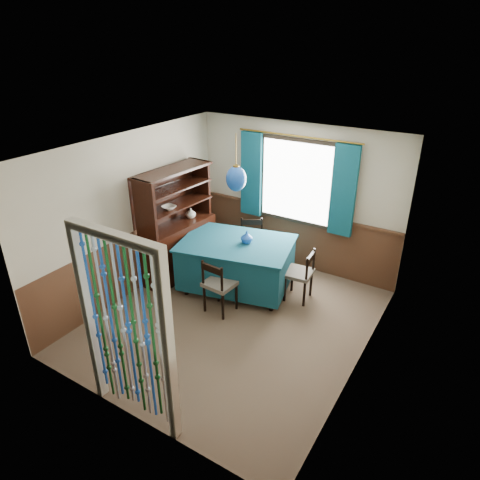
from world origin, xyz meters
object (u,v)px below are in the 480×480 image
Objects in this scene: chair_near at (219,284)px; pendant_lamp at (236,179)px; sideboard at (177,239)px; dining_table at (236,262)px; vase_table at (247,238)px; chair_right at (301,274)px; chair_far at (252,243)px; chair_left at (182,255)px; bowl_shelf at (169,207)px; vase_sideboard at (191,212)px.

pendant_lamp reaches higher than chair_near.
pendant_lamp is (1.11, 0.10, 1.22)m from sideboard.
vase_table reaches higher than dining_table.
chair_near is at bearing 131.31° from chair_right.
chair_near is 0.47× the size of sideboard.
sideboard reaches higher than chair_far.
bowl_shelf is (-0.12, -0.11, 0.86)m from chair_left.
vase_table reaches higher than chair_near.
vase_sideboard is (-1.05, 0.22, -0.83)m from pendant_lamp.
pendant_lamp is at bearing 16.39° from bowl_shelf.
chair_left is 1.21m from vase_table.
vase_table is (0.02, 0.74, 0.45)m from chair_near.
chair_near is 1.04× the size of chair_right.
dining_table is 0.95m from chair_left.
dining_table is at bearing -155.89° from vase_table.
chair_right is at bearing 0.75° from dining_table.
vase_table is 0.75× the size of bowl_shelf.
vase_table is (0.15, 0.07, -0.94)m from pendant_lamp.
vase_sideboard is at bearing 147.04° from chair_near.
vase_table is (0.15, 0.07, 0.44)m from dining_table.
sideboard reaches higher than chair_near.
vase_sideboard is at bearing 0.81° from chair_far.
chair_left is at bearing -166.04° from vase_table.
chair_near is 1.48m from bowl_shelf.
sideboard is 2.20× the size of pendant_lamp.
dining_table is 2.25× the size of chair_near.
chair_near is 1.02× the size of pendant_lamp.
bowl_shelf is at bearing 20.18° from chair_far.
chair_far is at bearing 61.12° from chair_right.
bowl_shelf is (-1.05, -0.31, -0.56)m from pendant_lamp.
chair_far is 4.90× the size of vase_table.
vase_sideboard is at bearing 167.91° from pendant_lamp.
chair_left is 3.45× the size of bowl_shelf.
bowl_shelf is (-0.89, -1.06, 0.83)m from chair_far.
chair_near is at bearing -79.56° from pendant_lamp.
bowl_shelf is at bearing -162.63° from vase_table.
dining_table is 2.23× the size of chair_far.
vase_table is at bearing 17.37° from bowl_shelf.
chair_left is 0.96× the size of pendant_lamp.
pendant_lamp is (0.93, 0.20, 1.42)m from chair_left.
vase_table is at bearing 93.05° from chair_near.
bowl_shelf reaches higher than vase_table.
chair_near is 1.37m from sideboard.
chair_far is 3.70× the size of bowl_shelf.
bowl_shelf is 0.60m from vase_sideboard.
chair_right is (1.00, 0.25, -0.03)m from dining_table.
pendant_lamp is 1.23m from bowl_shelf.
pendant_lamp is (-0.13, 0.68, 1.39)m from chair_near.
chair_right is 0.99× the size of pendant_lamp.
pendant_lamp is at bearing 105.06° from chair_near.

